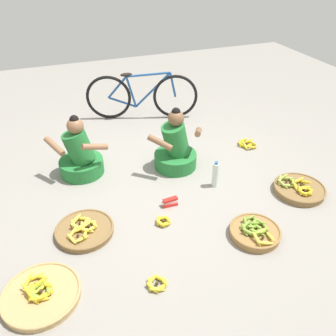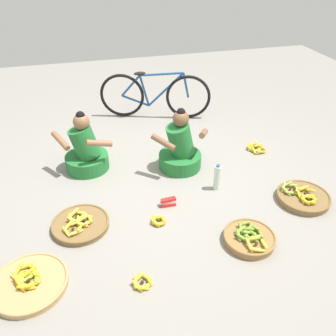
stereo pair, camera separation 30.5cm
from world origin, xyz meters
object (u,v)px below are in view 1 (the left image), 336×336
Objects in this scene: loose_bananas_mid_left at (163,221)px; loose_bananas_back_left at (247,144)px; banana_basket_back_right at (41,294)px; loose_bananas_near_bicycle at (157,284)px; banana_basket_front_center at (255,232)px; banana_basket_near_vendor at (84,230)px; water_bottle at (215,175)px; packet_carton_stack at (170,202)px; vendor_woman_front at (176,149)px; bicycle_leaning at (142,96)px; vendor_woman_behind at (80,156)px; banana_basket_front_right at (299,189)px.

loose_bananas_back_left is at bearing 33.31° from loose_bananas_mid_left.
banana_basket_back_right reaches higher than loose_bananas_near_bicycle.
banana_basket_front_center reaches higher than banana_basket_back_right.
water_bottle reaches higher than banana_basket_near_vendor.
loose_bananas_near_bicycle is at bearing -134.86° from water_bottle.
banana_basket_near_vendor reaches higher than packet_carton_stack.
banana_basket_near_vendor is at bearing -147.95° from vendor_woman_front.
vendor_woman_front is 2.20m from banana_basket_back_right.
vendor_woman_front reaches higher than loose_bananas_back_left.
packet_carton_stack is (0.46, 0.93, 0.02)m from loose_bananas_near_bicycle.
vendor_woman_front reaches higher than loose_bananas_mid_left.
bicycle_leaning reaches higher than loose_bananas_mid_left.
vendor_woman_behind is at bearing 117.30° from loose_bananas_mid_left.
banana_basket_front_center is at bearing -90.26° from water_bottle.
packet_carton_stack is (1.36, 0.71, 0.00)m from banana_basket_back_right.
banana_basket_front_center is at bearing -79.08° from vendor_woman_front.
banana_basket_near_vendor is at bearing 54.20° from banana_basket_back_right.
banana_basket_front_right is at bearing -66.22° from bicycle_leaning.
loose_bananas_mid_left is 1.00× the size of packet_carton_stack.
loose_bananas_near_bicycle is at bearing -168.36° from banana_basket_front_center.
loose_bananas_back_left is (2.21, -0.14, -0.21)m from vendor_woman_behind.
packet_carton_stack is at bearing -166.20° from water_bottle.
water_bottle reaches higher than banana_basket_front_center.
banana_basket_front_right is 0.93m from banana_basket_front_center.
loose_bananas_back_left is (-0.01, 1.10, -0.01)m from banana_basket_front_right.
vendor_woman_behind is (-1.11, 0.26, -0.01)m from vendor_woman_front.
vendor_woman_front is 1.08m from loose_bananas_mid_left.
banana_basket_front_center is 1.87× the size of loose_bananas_back_left.
banana_basket_front_right reaches higher than loose_bananas_mid_left.
banana_basket_back_right reaches higher than packet_carton_stack.
loose_bananas_near_bicycle is at bearing -161.46° from banana_basket_front_right.
loose_bananas_back_left is (0.83, 1.51, -0.02)m from banana_basket_front_center.
vendor_woman_front is 1.03× the size of vendor_woman_behind.
vendor_woman_front is at bearing 63.68° from loose_bananas_near_bicycle.
banana_basket_near_vendor reaches higher than loose_bananas_back_left.
vendor_woman_behind reaches higher than banana_basket_front_center.
loose_bananas_near_bicycle is 1.16× the size of packet_carton_stack.
bicycle_leaning is 1.76m from loose_bananas_back_left.
packet_carton_stack is at bearing 63.40° from loose_bananas_near_bicycle.
banana_basket_front_right is (2.21, -1.24, -0.19)m from vendor_woman_behind.
vendor_woman_front is 1.43m from banana_basket_front_center.
loose_bananas_near_bicycle is (0.46, -0.83, -0.01)m from banana_basket_near_vendor.
vendor_woman_behind is 0.47× the size of bicycle_leaning.
banana_basket_front_right is at bearing -27.82° from water_bottle.
loose_bananas_mid_left is (-1.60, 0.05, -0.02)m from banana_basket_front_right.
packet_carton_stack is (0.92, 0.10, 0.00)m from banana_basket_near_vendor.
vendor_woman_behind reaches higher than loose_bananas_near_bicycle.
banana_basket_front_center reaches higher than loose_bananas_near_bicycle.
water_bottle reaches higher than loose_bananas_near_bicycle.
loose_bananas_back_left is (1.89, 1.73, 0.01)m from loose_bananas_near_bicycle.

